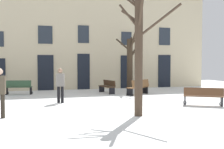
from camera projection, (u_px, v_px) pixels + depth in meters
The scene contains 10 objects.
ground_plane at pixel (123, 109), 10.96m from camera, with size 31.38×31.38×0.00m, color white.
building_facade at pixel (87, 37), 19.36m from camera, with size 19.61×0.60×7.75m.
tree_left_of_center at pixel (139, 49), 9.33m from camera, with size 1.96×1.75×5.02m.
tree_right_of_center at pixel (130, 62), 17.44m from camera, with size 1.60×2.13×4.03m.
bench_facing_shops at pixel (107, 86), 16.74m from camera, with size 0.77×1.69×0.83m.
bench_far_corner at pixel (19, 87), 15.90m from camera, with size 1.65×0.73×0.89m.
bench_back_to_back_left at pixel (203, 96), 11.72m from camera, with size 1.71×1.22×0.83m.
bench_by_litter_bin at pixel (138, 87), 15.88m from camera, with size 1.73×1.39×0.93m.
person_near_bench at pixel (0, 90), 8.97m from camera, with size 0.39×0.24×1.74m.
person_by_shop_door at pixel (60, 84), 12.48m from camera, with size 0.42×0.31×1.68m.
Camera 1 is at (-3.34, -10.37, 1.90)m, focal length 41.47 mm.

